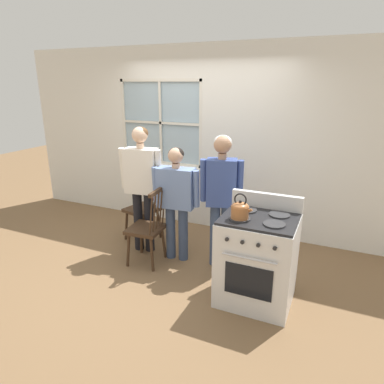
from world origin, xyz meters
The scene contains 11 objects.
ground_plane centered at (0.00, 0.00, 0.00)m, with size 16.00×16.00×0.00m, color brown.
wall_back centered at (0.06, 1.40, 1.33)m, with size 6.40×0.16×2.70m.
chair_by_window centered at (-0.60, 0.55, 0.45)m, with size 0.49×0.51×0.98m.
chair_near_wall centered at (-0.20, -0.01, 0.45)m, with size 0.43×0.45×0.98m.
person_elderly_left centered at (-0.43, 0.27, 1.00)m, with size 0.57×0.27×1.66m.
person_teen_center centered at (0.08, 0.24, 0.87)m, with size 0.61×0.25×1.44m.
person_adult_right centered at (0.64, 0.31, 0.97)m, with size 0.51×0.30×1.61m.
stove centered at (1.22, -0.22, 0.47)m, with size 0.73×0.68×1.08m.
kettle centered at (1.06, -0.35, 1.02)m, with size 0.21×0.17×0.25m.
potted_plant centered at (-0.89, 1.31, 1.01)m, with size 0.15×0.15×0.30m.
handbag centered at (-0.38, 0.49, 0.80)m, with size 0.22×0.24×0.31m.
Camera 1 is at (1.88, -3.31, 2.17)m, focal length 32.00 mm.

